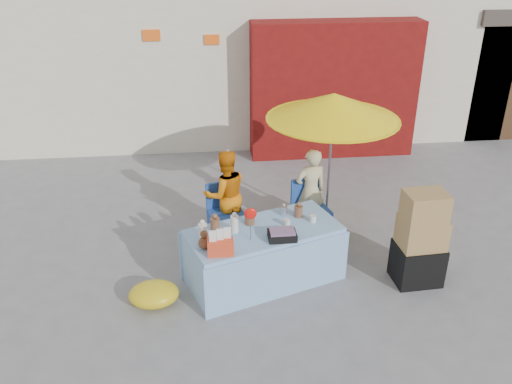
{
  "coord_description": "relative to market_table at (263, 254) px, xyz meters",
  "views": [
    {
      "loc": [
        -0.38,
        -5.79,
        4.23
      ],
      "look_at": [
        0.31,
        0.6,
        1.0
      ],
      "focal_mm": 38.0,
      "sensor_mm": 36.0,
      "label": 1
    }
  ],
  "objects": [
    {
      "name": "market_table",
      "position": [
        0.0,
        0.0,
        0.0
      ],
      "size": [
        2.16,
        1.52,
        1.19
      ],
      "rotation": [
        0.0,
        0.0,
        0.34
      ],
      "color": "#85AED5",
      "rests_on": "ground"
    },
    {
      "name": "box_stack",
      "position": [
        1.98,
        -0.24,
        0.21
      ],
      "size": [
        0.61,
        0.51,
        1.29
      ],
      "rotation": [
        0.0,
        0.0,
        0.06
      ],
      "color": "black",
      "rests_on": "ground"
    },
    {
      "name": "tarp_bundle",
      "position": [
        -1.39,
        -0.36,
        -0.25
      ],
      "size": [
        0.72,
        0.63,
        0.28
      ],
      "primitive_type": "ellipsoid",
      "rotation": [
        0.0,
        0.0,
        0.25
      ],
      "color": "gold",
      "rests_on": "ground"
    },
    {
      "name": "ground",
      "position": [
        -0.34,
        -0.03,
        -0.39
      ],
      "size": [
        80.0,
        80.0,
        0.0
      ],
      "primitive_type": "plane",
      "color": "slate",
      "rests_on": "ground"
    },
    {
      "name": "umbrella",
      "position": [
        1.14,
        1.33,
        1.5
      ],
      "size": [
        1.9,
        1.9,
        2.09
      ],
      "color": "gray",
      "rests_on": "ground"
    },
    {
      "name": "chair_right",
      "position": [
        0.84,
        1.04,
        -0.13
      ],
      "size": [
        0.58,
        0.57,
        0.85
      ],
      "rotation": [
        0.0,
        0.0,
        0.24
      ],
      "color": "#204695",
      "rests_on": "ground"
    },
    {
      "name": "vendor_orange",
      "position": [
        -0.41,
        1.18,
        0.29
      ],
      "size": [
        0.76,
        0.66,
        1.35
      ],
      "primitive_type": "imported",
      "rotation": [
        0.0,
        0.0,
        3.38
      ],
      "color": "orange",
      "rests_on": "ground"
    },
    {
      "name": "chair_left",
      "position": [
        -0.41,
        1.04,
        -0.13
      ],
      "size": [
        0.58,
        0.57,
        0.85
      ],
      "rotation": [
        0.0,
        0.0,
        0.24
      ],
      "color": "#204695",
      "rests_on": "ground"
    },
    {
      "name": "vendor_beige",
      "position": [
        0.84,
        1.18,
        0.27
      ],
      "size": [
        0.54,
        0.42,
        1.32
      ],
      "primitive_type": "imported",
      "rotation": [
        0.0,
        0.0,
        3.38
      ],
      "color": "beige",
      "rests_on": "ground"
    }
  ]
}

